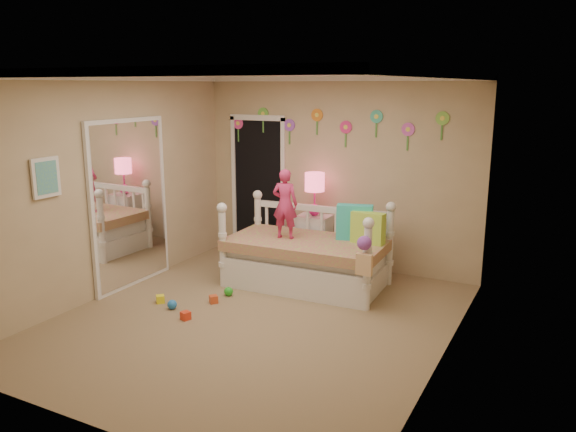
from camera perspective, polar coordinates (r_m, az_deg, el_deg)
The scene contains 18 objects.
floor at distance 6.29m, azimuth -3.38°, elevation -10.37°, with size 4.00×4.50×0.01m, color #7F684C.
ceiling at distance 5.78m, azimuth -3.73°, elevation 14.03°, with size 4.00×4.50×0.01m, color white.
back_wall at distance 7.88m, azimuth 4.90°, elevation 4.24°, with size 4.00×0.01×2.60m, color tan.
left_wall at distance 7.12m, azimuth -17.51°, elevation 2.75°, with size 0.01×4.50×2.60m, color tan.
right_wall at distance 5.18m, azimuth 15.78°, elevation -0.80°, with size 0.01×4.50×2.60m, color tan.
crown_molding at distance 5.78m, azimuth -3.73°, elevation 13.73°, with size 4.00×4.50×0.06m, color white, non-canonical shape.
daybed at distance 7.16m, azimuth 1.86°, elevation -2.83°, with size 1.99×1.07×1.08m, color white, non-canonical shape.
pillow_turquoise at distance 7.14m, azimuth 6.67°, elevation -0.63°, with size 0.44×0.15×0.44m, color #23A5B0.
pillow_lime at distance 7.00m, azimuth 8.00°, elevation -1.18°, with size 0.41×0.15×0.39m, color #B0E345.
child at distance 7.11m, azimuth -0.30°, elevation 1.22°, with size 0.32×0.21×0.88m, color #CC2E66.
nightstand at distance 7.93m, azimuth 2.63°, elevation -2.55°, with size 0.44×0.34×0.74m, color white.
table_lamp at distance 7.76m, azimuth 2.68°, elevation 2.88°, with size 0.27×0.27×0.59m.
closet_doorway at distance 8.46m, azimuth -3.02°, elevation 3.06°, with size 0.90×0.04×2.07m, color black.
flower_decals at distance 7.84m, azimuth 4.34°, elevation 8.91°, with size 3.40×0.02×0.50m, color #B2668C, non-canonical shape.
mirror_closet at distance 7.35m, azimuth -15.52°, elevation 1.19°, with size 0.07×1.30×2.10m, color white.
wall_picture at distance 6.46m, azimuth -23.07°, elevation 3.57°, with size 0.05×0.34×0.42m, color white.
hanging_bag at distance 6.30m, azimuth 7.53°, elevation -4.06°, with size 0.20×0.16×0.36m, color beige, non-canonical shape.
toy_scatter at distance 7.03m, azimuth -9.10°, elevation -7.46°, with size 0.80×1.30×0.11m, color #996666, non-canonical shape.
Camera 1 is at (2.98, -4.95, 2.49)m, focal length 35.55 mm.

